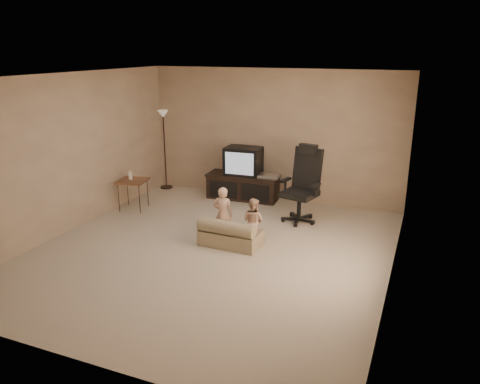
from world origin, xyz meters
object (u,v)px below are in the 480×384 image
object	(u,v)px
side_table	(132,181)
toddler_left	(223,214)
tv_stand	(244,178)
floor_lamp	(164,132)
toddler_right	(253,221)
child_sofa	(230,235)
office_chair	(302,194)

from	to	relation	value
side_table	toddler_left	distance (m)	2.26
tv_stand	floor_lamp	size ratio (longest dim) A/B	0.89
tv_stand	toddler_right	world-z (taller)	tv_stand
toddler_right	tv_stand	bearing A→B (deg)	-49.52
side_table	floor_lamp	size ratio (longest dim) A/B	0.46
floor_lamp	toddler_left	world-z (taller)	floor_lamp
side_table	child_sofa	distance (m)	2.51
tv_stand	child_sofa	xyz separation A→B (m)	(0.67, -2.22, -0.25)
office_chair	side_table	size ratio (longest dim) A/B	1.76
tv_stand	child_sofa	bearing A→B (deg)	-76.18
child_sofa	floor_lamp	bearing A→B (deg)	139.18
floor_lamp	child_sofa	world-z (taller)	floor_lamp
tv_stand	toddler_left	world-z (taller)	tv_stand
side_table	toddler_left	xyz separation A→B (m)	(2.14, -0.72, -0.10)
office_chair	side_table	bearing A→B (deg)	-155.88
office_chair	side_table	xyz separation A→B (m)	(-3.02, -0.58, 0.06)
floor_lamp	toddler_left	distance (m)	3.21
office_chair	toddler_right	xyz separation A→B (m)	(-0.42, -1.24, -0.11)
tv_stand	office_chair	world-z (taller)	office_chair
toddler_left	toddler_right	size ratio (longest dim) A/B	1.19
child_sofa	toddler_left	bearing A→B (deg)	140.32
toddler_left	toddler_right	xyz separation A→B (m)	(0.47, 0.06, -0.07)
tv_stand	floor_lamp	xyz separation A→B (m)	(-1.79, 0.06, 0.77)
office_chair	child_sofa	xyz separation A→B (m)	(-0.71, -1.46, -0.29)
tv_stand	toddler_left	xyz separation A→B (m)	(0.49, -2.06, 0.00)
tv_stand	child_sofa	distance (m)	2.33
toddler_left	floor_lamp	bearing A→B (deg)	-51.63
floor_lamp	toddler_left	bearing A→B (deg)	-42.79
side_table	child_sofa	size ratio (longest dim) A/B	0.82
toddler_left	toddler_right	distance (m)	0.48
toddler_left	toddler_right	bearing A→B (deg)	178.80
floor_lamp	child_sofa	bearing A→B (deg)	-42.71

